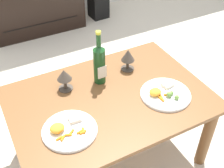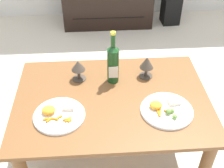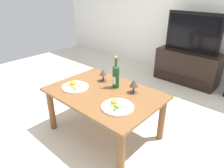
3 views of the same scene
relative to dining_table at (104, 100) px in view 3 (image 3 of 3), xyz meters
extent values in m
plane|color=beige|center=(0.00, 0.00, -0.43)|extent=(6.40, 6.40, 0.00)
cube|color=silver|center=(0.00, 2.24, 0.87)|extent=(6.40, 0.10, 2.60)
cube|color=brown|center=(0.00, 0.00, 0.08)|extent=(1.14, 0.79, 0.02)
cylinder|color=brown|center=(-0.51, -0.33, -0.18)|extent=(0.07, 0.07, 0.49)
cylinder|color=brown|center=(0.51, -0.33, -0.18)|extent=(0.07, 0.07, 0.49)
cylinder|color=brown|center=(-0.51, 0.33, -0.18)|extent=(0.07, 0.07, 0.49)
cylinder|color=brown|center=(0.51, 0.33, -0.18)|extent=(0.07, 0.07, 0.49)
cube|color=black|center=(0.08, 1.93, -0.16)|extent=(1.01, 0.41, 0.54)
cube|color=black|center=(0.08, 1.72, -0.27)|extent=(0.81, 0.01, 0.01)
cube|color=black|center=(0.08, 1.93, 0.42)|extent=(0.86, 0.04, 0.61)
cube|color=black|center=(0.08, 1.91, 0.42)|extent=(0.79, 0.01, 0.51)
cylinder|color=#19471E|center=(0.02, 0.16, 0.20)|extent=(0.07, 0.07, 0.23)
cone|color=#19471E|center=(0.02, 0.16, 0.33)|extent=(0.07, 0.07, 0.03)
cylinder|color=#19471E|center=(0.02, 0.16, 0.38)|extent=(0.03, 0.03, 0.08)
cylinder|color=yellow|center=(0.02, 0.16, 0.43)|extent=(0.03, 0.03, 0.02)
cube|color=silver|center=(0.02, 0.13, 0.18)|extent=(0.06, 0.00, 0.08)
cylinder|color=#473D33|center=(-0.19, 0.19, 0.09)|extent=(0.08, 0.08, 0.01)
cylinder|color=#473D33|center=(-0.19, 0.19, 0.13)|extent=(0.02, 0.02, 0.07)
cone|color=#473D33|center=(-0.19, 0.19, 0.20)|extent=(0.09, 0.09, 0.06)
cylinder|color=#473D33|center=(0.23, 0.19, 0.09)|extent=(0.08, 0.08, 0.01)
cylinder|color=#473D33|center=(0.23, 0.19, 0.13)|extent=(0.02, 0.02, 0.06)
cone|color=#473D33|center=(0.23, 0.19, 0.20)|extent=(0.09, 0.09, 0.08)
cylinder|color=white|center=(-0.30, -0.13, 0.10)|extent=(0.28, 0.28, 0.01)
torus|color=white|center=(-0.30, -0.13, 0.10)|extent=(0.28, 0.28, 0.01)
ellipsoid|color=orange|center=(-0.35, -0.11, 0.12)|extent=(0.07, 0.07, 0.04)
cube|color=beige|center=(-0.25, -0.08, 0.11)|extent=(0.07, 0.06, 0.02)
cylinder|color=orange|center=(-0.24, -0.18, 0.11)|extent=(0.04, 0.02, 0.01)
cylinder|color=orange|center=(-0.24, -0.18, 0.11)|extent=(0.02, 0.04, 0.01)
cylinder|color=orange|center=(-0.26, -0.17, 0.11)|extent=(0.04, 0.02, 0.01)
cylinder|color=orange|center=(-0.30, -0.16, 0.11)|extent=(0.04, 0.03, 0.01)
cylinder|color=orange|center=(-0.32, -0.17, 0.11)|extent=(0.04, 0.02, 0.01)
cylinder|color=orange|center=(-0.35, -0.17, 0.11)|extent=(0.03, 0.03, 0.01)
cylinder|color=orange|center=(-0.36, -0.17, 0.11)|extent=(0.04, 0.02, 0.01)
cylinder|color=white|center=(0.30, -0.13, 0.10)|extent=(0.29, 0.29, 0.01)
torus|color=white|center=(0.30, -0.13, 0.10)|extent=(0.29, 0.29, 0.01)
ellipsoid|color=orange|center=(0.24, -0.11, 0.12)|extent=(0.07, 0.06, 0.04)
cube|color=beige|center=(0.35, -0.08, 0.11)|extent=(0.07, 0.06, 0.02)
cylinder|color=orange|center=(0.30, -0.15, 0.11)|extent=(0.04, 0.03, 0.01)
cylinder|color=orange|center=(0.25, -0.15, 0.11)|extent=(0.02, 0.04, 0.01)
cylinder|color=orange|center=(0.24, -0.16, 0.11)|extent=(0.02, 0.04, 0.01)
sphere|color=olive|center=(0.32, -0.15, 0.11)|extent=(0.02, 0.02, 0.02)
sphere|color=olive|center=(0.32, -0.20, 0.12)|extent=(0.03, 0.03, 0.03)
sphere|color=olive|center=(0.30, -0.16, 0.12)|extent=(0.03, 0.03, 0.03)
camera|label=1|loc=(-0.57, -1.11, 1.22)|focal=46.82mm
camera|label=2|loc=(-0.08, -1.26, 1.23)|focal=46.45mm
camera|label=3|loc=(1.29, -1.31, 1.06)|focal=32.55mm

